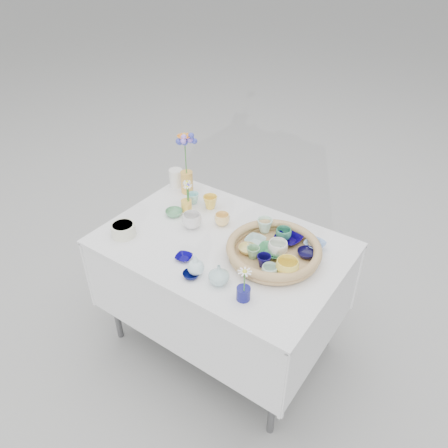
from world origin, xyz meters
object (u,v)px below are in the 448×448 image
Objects in this scene: display_table at (222,340)px; wicker_tray at (274,251)px; bud_vase_seafoam at (219,274)px; tall_vase_yellow at (187,182)px.

wicker_tray is at bearing 10.12° from display_table.
wicker_tray reaches higher than display_table.
display_table is at bearing 122.80° from bud_vase_seafoam.
wicker_tray is (0.28, 0.05, 0.80)m from display_table.
display_table is 2.66× the size of wicker_tray.
display_table is at bearing -169.88° from wicker_tray.
bud_vase_seafoam reaches higher than wicker_tray.
wicker_tray is at bearing 70.02° from bud_vase_seafoam.
tall_vase_yellow is (-0.47, 0.30, 0.83)m from display_table.
display_table is 1.00m from tall_vase_yellow.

